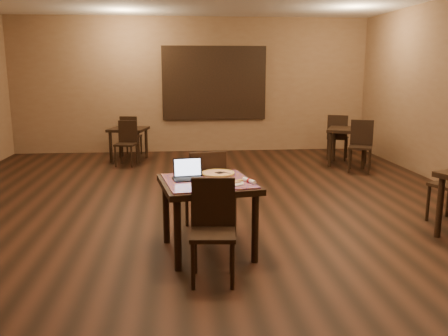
{
  "coord_description": "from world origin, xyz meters",
  "views": [
    {
      "loc": [
        -0.3,
        -5.85,
        1.87
      ],
      "look_at": [
        0.16,
        -1.03,
        0.85
      ],
      "focal_mm": 38.0,
      "sensor_mm": 36.0,
      "label": 1
    }
  ],
  "objects": [
    {
      "name": "other_table_a_chair_near",
      "position": [
        3.03,
        2.52,
        0.53
      ],
      "size": [
        0.54,
        0.54,
        0.94
      ],
      "rotation": [
        0.0,
        0.0,
        -0.43
      ],
      "color": "black",
      "rests_on": "ground"
    },
    {
      "name": "laptop",
      "position": [
        -0.22,
        -1.11,
        0.82
      ],
      "size": [
        0.33,
        0.28,
        0.2
      ],
      "rotation": [
        0.0,
        0.0,
        0.17
      ],
      "color": "black",
      "rests_on": "tiled_table"
    },
    {
      "name": "ground",
      "position": [
        0.0,
        0.0,
        0.0
      ],
      "size": [
        10.0,
        10.0,
        0.0
      ],
      "primitive_type": "plane",
      "color": "black",
      "rests_on": "ground"
    },
    {
      "name": "chair_main_near",
      "position": [
        -0.01,
        -1.83,
        0.51
      ],
      "size": [
        0.43,
        0.43,
        0.91
      ],
      "rotation": [
        0.0,
        0.0,
        -0.09
      ],
      "color": "black",
      "rests_on": "ground"
    },
    {
      "name": "mural",
      "position": [
        0.5,
        4.96,
        1.55
      ],
      "size": [
        2.34,
        0.05,
        1.64
      ],
      "color": "#27628F",
      "rests_on": "wall_back"
    },
    {
      "name": "chair_main_far",
      "position": [
        -0.01,
        -0.59,
        0.54
      ],
      "size": [
        0.48,
        0.48,
        0.96
      ],
      "rotation": [
        0.0,
        0.0,
        3.31
      ],
      "color": "black",
      "rests_on": "ground"
    },
    {
      "name": "other_table_b",
      "position": [
        -1.35,
        4.0,
        0.56
      ],
      "size": [
        0.85,
        0.85,
        0.67
      ],
      "rotation": [
        0.0,
        0.0,
        -0.21
      ],
      "color": "black",
      "rests_on": "ground"
    },
    {
      "name": "other_table_a",
      "position": [
        3.0,
        3.08,
        0.6
      ],
      "size": [
        1.03,
        1.03,
        0.73
      ],
      "rotation": [
        0.0,
        0.0,
        -0.43
      ],
      "color": "black",
      "rests_on": "ground"
    },
    {
      "name": "other_table_a_chair_far",
      "position": [
        2.97,
        3.63,
        0.53
      ],
      "size": [
        0.54,
        0.54,
        0.94
      ],
      "rotation": [
        0.0,
        0.0,
        2.71
      ],
      "color": "black",
      "rests_on": "ground"
    },
    {
      "name": "other_table_b_chair_near",
      "position": [
        -1.34,
        3.49,
        0.49
      ],
      "size": [
        0.45,
        0.45,
        0.87
      ],
      "rotation": [
        0.0,
        0.0,
        -0.21
      ],
      "color": "black",
      "rests_on": "ground"
    },
    {
      "name": "pizza_pan",
      "position": [
        0.1,
        -0.97,
        0.77
      ],
      "size": [
        0.33,
        0.33,
        0.01
      ],
      "primitive_type": "cylinder",
      "color": "silver",
      "rests_on": "tiled_table"
    },
    {
      "name": "wall_back",
      "position": [
        0.0,
        5.0,
        1.5
      ],
      "size": [
        8.0,
        0.02,
        3.0
      ],
      "primitive_type": "cube",
      "color": "#836143",
      "rests_on": "ground"
    },
    {
      "name": "plate",
      "position": [
        0.2,
        -1.39,
        0.77
      ],
      "size": [
        0.24,
        0.24,
        0.01
      ],
      "primitive_type": "cylinder",
      "color": "white",
      "rests_on": "tiled_table"
    },
    {
      "name": "other_table_b_chair_far",
      "position": [
        -1.37,
        4.51,
        0.49
      ],
      "size": [
        0.45,
        0.45,
        0.87
      ],
      "rotation": [
        0.0,
        0.0,
        2.93
      ],
      "color": "black",
      "rests_on": "ground"
    },
    {
      "name": "napkin_roll",
      "position": [
        0.38,
        -1.35,
        0.78
      ],
      "size": [
        0.12,
        0.19,
        0.04
      ],
      "rotation": [
        0.0,
        0.0,
        0.45
      ],
      "color": "white",
      "rests_on": "tiled_table"
    },
    {
      "name": "pizza_whole",
      "position": [
        0.1,
        -0.97,
        0.78
      ],
      "size": [
        0.36,
        0.36,
        0.03
      ],
      "color": "#F8E4A5",
      "rests_on": "pizza_pan"
    },
    {
      "name": "wall_front",
      "position": [
        0.0,
        -5.0,
        1.5
      ],
      "size": [
        8.0,
        0.02,
        3.0
      ],
      "primitive_type": "cube",
      "color": "#836143",
      "rests_on": "ground"
    },
    {
      "name": "pizza_slice",
      "position": [
        0.2,
        -1.39,
        0.79
      ],
      "size": [
        0.24,
        0.24,
        0.02
      ],
      "primitive_type": null,
      "rotation": [
        0.0,
        0.0,
        0.42
      ],
      "color": "#F8E4A5",
      "rests_on": "plate"
    },
    {
      "name": "spatula",
      "position": [
        0.12,
        -0.99,
        0.79
      ],
      "size": [
        0.2,
        0.23,
        0.01
      ],
      "primitive_type": "cube",
      "rotation": [
        0.0,
        0.0,
        0.57
      ],
      "color": "silver",
      "rests_on": "pizza_whole"
    },
    {
      "name": "tiled_table",
      "position": [
        -0.02,
        -1.21,
        0.66
      ],
      "size": [
        1.06,
        1.06,
        0.76
      ],
      "rotation": [
        0.0,
        0.0,
        0.17
      ],
      "color": "black",
      "rests_on": "ground"
    }
  ]
}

